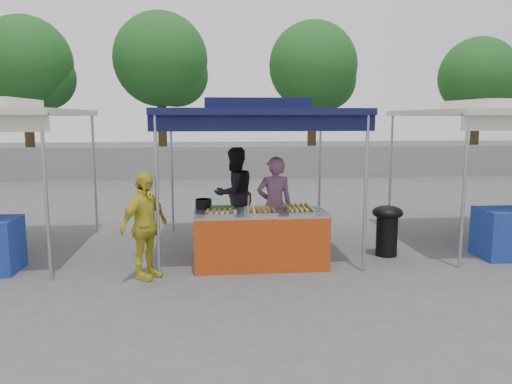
{
  "coord_description": "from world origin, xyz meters",
  "views": [
    {
      "loc": [
        -0.79,
        -7.49,
        2.27
      ],
      "look_at": [
        0.0,
        0.6,
        1.05
      ],
      "focal_mm": 35.0,
      "sensor_mm": 36.0,
      "label": 1
    }
  ],
  "objects": [
    {
      "name": "tree_2",
      "position": [
        3.65,
        12.86,
        4.18
      ],
      "size": [
        3.6,
        3.56,
        6.12
      ],
      "color": "#382915",
      "rests_on": "ground_plane"
    },
    {
      "name": "ground_plane",
      "position": [
        0.0,
        0.0,
        0.0
      ],
      "size": [
        80.0,
        80.0,
        0.0
      ],
      "primitive_type": "plane",
      "color": "#4E4E50"
    },
    {
      "name": "food_tray_br",
      "position": [
        0.58,
        0.01,
        0.88
      ],
      "size": [
        0.42,
        0.3,
        0.07
      ],
      "color": "#AEAEB2",
      "rests_on": "vendor_table"
    },
    {
      "name": "skewer_cup",
      "position": [
        -0.19,
        -0.25,
        0.89
      ],
      "size": [
        0.07,
        0.07,
        0.09
      ],
      "primitive_type": "cylinder",
      "color": "#A3A3A9",
      "rests_on": "vendor_table"
    },
    {
      "name": "helper_man",
      "position": [
        -0.3,
        1.7,
        0.86
      ],
      "size": [
        1.06,
        1.0,
        1.72
      ],
      "primitive_type": "imported",
      "rotation": [
        0.0,
        0.0,
        3.7
      ],
      "color": "black",
      "rests_on": "ground_plane"
    },
    {
      "name": "wok_burner",
      "position": [
        2.14,
        0.29,
        0.5
      ],
      "size": [
        0.5,
        0.5,
        0.85
      ],
      "rotation": [
        0.0,
        0.0,
        0.17
      ],
      "color": "black",
      "rests_on": "ground_plane"
    },
    {
      "name": "tree_0",
      "position": [
        -7.52,
        12.83,
        4.17
      ],
      "size": [
        3.6,
        3.55,
        6.11
      ],
      "color": "#382915",
      "rests_on": "ground_plane"
    },
    {
      "name": "vendor_table",
      "position": [
        0.0,
        -0.1,
        0.43
      ],
      "size": [
        2.0,
        0.8,
        0.85
      ],
      "color": "#A8370F",
      "rests_on": "ground_plane"
    },
    {
      "name": "food_tray_bl",
      "position": [
        -0.58,
        -0.01,
        0.88
      ],
      "size": [
        0.42,
        0.3,
        0.07
      ],
      "color": "#AEAEB2",
      "rests_on": "vendor_table"
    },
    {
      "name": "food_tray_fl",
      "position": [
        -0.63,
        -0.34,
        0.88
      ],
      "size": [
        0.42,
        0.3,
        0.07
      ],
      "color": "#AEAEB2",
      "rests_on": "vendor_table"
    },
    {
      "name": "food_tray_bm",
      "position": [
        -0.03,
        -0.03,
        0.88
      ],
      "size": [
        0.42,
        0.3,
        0.07
      ],
      "color": "#AEAEB2",
      "rests_on": "vendor_table"
    },
    {
      "name": "tree_1",
      "position": [
        -2.44,
        13.2,
        4.39
      ],
      "size": [
        3.75,
        3.74,
        6.42
      ],
      "color": "#382915",
      "rests_on": "ground_plane"
    },
    {
      "name": "crate_stacked",
      "position": [
        0.35,
        0.42,
        0.49
      ],
      "size": [
        0.54,
        0.38,
        0.32
      ],
      "primitive_type": "cube",
      "color": "navy",
      "rests_on": "crate_right"
    },
    {
      "name": "main_canopy",
      "position": [
        0.0,
        0.97,
        2.37
      ],
      "size": [
        3.2,
        3.2,
        2.57
      ],
      "color": "#A3A3A9",
      "rests_on": "ground_plane"
    },
    {
      "name": "cooking_pot",
      "position": [
        -0.86,
        0.27,
        0.92
      ],
      "size": [
        0.26,
        0.26,
        0.15
      ],
      "primitive_type": "cylinder",
      "color": "black",
      "rests_on": "vendor_table"
    },
    {
      "name": "customer_person",
      "position": [
        -1.68,
        -0.52,
        0.76
      ],
      "size": [
        0.82,
        0.94,
        1.52
      ],
      "primitive_type": "imported",
      "rotation": [
        0.0,
        0.0,
        0.94
      ],
      "color": "gold",
      "rests_on": "ground_plane"
    },
    {
      "name": "back_wall",
      "position": [
        0.0,
        11.0,
        0.6
      ],
      "size": [
        40.0,
        0.25,
        1.2
      ],
      "primitive_type": "cube",
      "color": "slate",
      "rests_on": "ground_plane"
    },
    {
      "name": "crate_right",
      "position": [
        0.35,
        0.42,
        0.17
      ],
      "size": [
        0.55,
        0.39,
        0.33
      ],
      "primitive_type": "cube",
      "color": "navy",
      "rests_on": "ground_plane"
    },
    {
      "name": "tree_3",
      "position": [
        10.68,
        12.86,
        3.81
      ],
      "size": [
        3.34,
        3.25,
        5.58
      ],
      "color": "#382915",
      "rests_on": "ground_plane"
    },
    {
      "name": "crate_left",
      "position": [
        -0.36,
        0.7,
        0.15
      ],
      "size": [
        0.49,
        0.34,
        0.29
      ],
      "primitive_type": "cube",
      "color": "navy",
      "rests_on": "ground_plane"
    },
    {
      "name": "food_tray_fr",
      "position": [
        0.58,
        -0.34,
        0.88
      ],
      "size": [
        0.42,
        0.3,
        0.07
      ],
      "color": "#AEAEB2",
      "rests_on": "vendor_table"
    },
    {
      "name": "food_tray_fm",
      "position": [
        0.01,
        -0.34,
        0.88
      ],
      "size": [
        0.42,
        0.3,
        0.07
      ],
      "color": "#AEAEB2",
      "rests_on": "vendor_table"
    },
    {
      "name": "vendor_woman",
      "position": [
        0.31,
        0.58,
        0.82
      ],
      "size": [
        0.62,
        0.43,
        1.64
      ],
      "primitive_type": "imported",
      "rotation": [
        0.0,
        0.0,
        3.2
      ],
      "color": "#774C6A",
      "rests_on": "ground_plane"
    }
  ]
}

